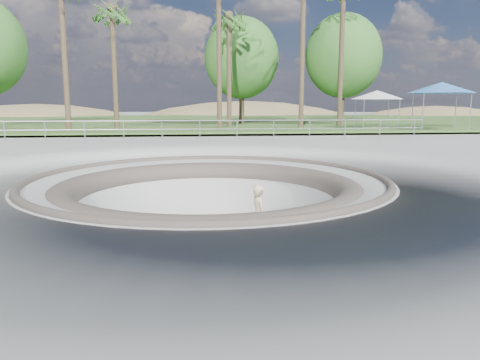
# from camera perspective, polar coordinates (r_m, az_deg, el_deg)

# --- Properties ---
(ground) EXTENTS (180.00, 180.00, 0.00)m
(ground) POSITION_cam_1_polar(r_m,az_deg,el_deg) (13.35, -3.93, 0.09)
(ground) COLOR gray
(ground) RESTS_ON ground
(skate_bowl) EXTENTS (14.00, 14.00, 4.10)m
(skate_bowl) POSITION_cam_1_polar(r_m,az_deg,el_deg) (13.78, -3.84, -7.44)
(skate_bowl) COLOR gray
(skate_bowl) RESTS_ON ground
(grass_strip) EXTENTS (180.00, 36.00, 0.12)m
(grass_strip) POSITION_cam_1_polar(r_m,az_deg,el_deg) (47.21, -5.41, 7.17)
(grass_strip) COLOR #2C5220
(grass_strip) RESTS_ON ground
(distant_hills) EXTENTS (103.20, 45.00, 28.60)m
(distant_hills) POSITION_cam_1_polar(r_m,az_deg,el_deg) (71.06, -2.46, 2.16)
(distant_hills) COLOR brown
(distant_hills) RESTS_ON ground
(safety_railing) EXTENTS (25.00, 0.06, 1.03)m
(safety_railing) POSITION_cam_1_polar(r_m,az_deg,el_deg) (25.21, -4.92, 6.14)
(safety_railing) COLOR #94969C
(safety_railing) RESTS_ON ground
(skateboard) EXTENTS (0.83, 0.36, 0.08)m
(skateboard) POSITION_cam_1_polar(r_m,az_deg,el_deg) (13.11, 2.33, -8.33)
(skateboard) COLOR brown
(skateboard) RESTS_ON ground
(skater) EXTENTS (0.55, 0.73, 1.78)m
(skater) POSITION_cam_1_polar(r_m,az_deg,el_deg) (12.86, 2.36, -4.48)
(skater) COLOR beige
(skater) RESTS_ON skateboard
(canopy_white) EXTENTS (5.27, 5.27, 2.67)m
(canopy_white) POSITION_cam_1_polar(r_m,az_deg,el_deg) (35.76, 16.38, 9.90)
(canopy_white) COLOR #94969C
(canopy_white) RESTS_ON ground
(canopy_blue) EXTENTS (6.19, 6.19, 3.21)m
(canopy_blue) POSITION_cam_1_polar(r_m,az_deg,el_deg) (35.60, 23.35, 10.28)
(canopy_blue) COLOR #94969C
(canopy_blue) RESTS_ON ground
(palm_b) EXTENTS (2.60, 2.60, 9.17)m
(palm_b) POSITION_cam_1_polar(r_m,az_deg,el_deg) (35.45, -15.33, 18.78)
(palm_b) COLOR brown
(palm_b) RESTS_ON ground
(palm_d) EXTENTS (2.60, 2.60, 8.97)m
(palm_d) POSITION_cam_1_polar(r_m,az_deg,el_deg) (36.02, -1.37, 18.66)
(palm_d) COLOR brown
(palm_d) RESTS_ON ground
(bushy_tree_mid) EXTENTS (6.22, 5.66, 8.98)m
(bushy_tree_mid) POSITION_cam_1_polar(r_m,az_deg,el_deg) (40.51, 0.21, 14.63)
(bushy_tree_mid) COLOR brown
(bushy_tree_mid) RESTS_ON ground
(bushy_tree_right) EXTENTS (6.43, 5.85, 9.28)m
(bushy_tree_right) POSITION_cam_1_polar(r_m,az_deg,el_deg) (41.57, 12.51, 14.54)
(bushy_tree_right) COLOR brown
(bushy_tree_right) RESTS_ON ground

